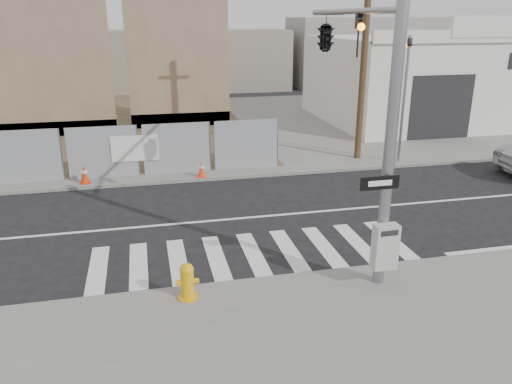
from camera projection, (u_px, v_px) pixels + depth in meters
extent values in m
plane|color=black|center=(236.00, 219.00, 15.66)|extent=(100.00, 100.00, 0.00)
cube|color=slate|center=(190.00, 127.00, 28.52)|extent=(50.00, 20.00, 0.12)
cylinder|color=gray|center=(391.00, 135.00, 10.57)|extent=(0.26, 0.26, 7.00)
cylinder|color=gray|center=(350.00, 11.00, 12.14)|extent=(0.14, 5.20, 0.14)
cube|color=#B2B2AF|center=(385.00, 247.00, 11.12)|extent=(0.55, 0.30, 1.05)
cube|color=black|center=(380.00, 183.00, 10.70)|extent=(0.90, 0.03, 0.30)
cube|color=silver|center=(380.00, 183.00, 10.69)|extent=(0.55, 0.01, 0.12)
imported|color=black|center=(359.00, 36.00, 11.77)|extent=(0.16, 0.20, 1.00)
imported|color=black|center=(326.00, 33.00, 13.79)|extent=(0.53, 2.48, 1.00)
cylinder|color=gray|center=(404.00, 101.00, 20.68)|extent=(0.12, 0.12, 5.20)
imported|color=black|center=(410.00, 38.00, 19.85)|extent=(0.16, 0.20, 1.00)
cube|color=#7B5F49|center=(48.00, 57.00, 24.79)|extent=(6.00, 0.50, 8.00)
cube|color=#7B5F49|center=(59.00, 127.00, 26.35)|extent=(6.00, 1.30, 0.80)
cube|color=#7B5F49|center=(178.00, 54.00, 27.07)|extent=(5.50, 0.50, 8.00)
cube|color=#7B5F49|center=(181.00, 118.00, 28.63)|extent=(5.50, 1.30, 0.80)
cube|color=silver|center=(425.00, 79.00, 29.73)|extent=(12.00, 10.00, 4.80)
cube|color=silver|center=(486.00, 36.00, 24.27)|extent=(12.00, 0.30, 0.60)
cube|color=silver|center=(488.00, 26.00, 24.08)|extent=(4.00, 0.30, 1.00)
cube|color=black|center=(441.00, 107.00, 24.96)|extent=(3.40, 0.06, 3.20)
cylinder|color=brown|center=(365.00, 40.00, 20.39)|extent=(0.28, 0.28, 10.00)
cylinder|color=#E7A20C|center=(188.00, 297.00, 11.02)|extent=(0.53, 0.53, 0.04)
cylinder|color=#E7A20C|center=(187.00, 284.00, 10.92)|extent=(0.35, 0.35, 0.66)
sphere|color=#E7A20C|center=(187.00, 270.00, 10.80)|extent=(0.31, 0.31, 0.31)
cylinder|color=#E7A20C|center=(179.00, 283.00, 10.86)|extent=(0.18, 0.15, 0.12)
cylinder|color=#E7A20C|center=(195.00, 281.00, 10.94)|extent=(0.18, 0.15, 0.12)
cube|color=red|center=(85.00, 183.00, 18.65)|extent=(0.37, 0.37, 0.03)
cone|color=red|center=(84.00, 174.00, 18.54)|extent=(0.33, 0.33, 0.69)
cylinder|color=silver|center=(84.00, 172.00, 18.51)|extent=(0.27, 0.27, 0.08)
cube|color=#FA3E0D|center=(202.00, 177.00, 19.38)|extent=(0.36, 0.36, 0.03)
cone|color=#FA3E0D|center=(201.00, 169.00, 19.29)|extent=(0.32, 0.32, 0.62)
cylinder|color=silver|center=(201.00, 167.00, 19.26)|extent=(0.24, 0.24, 0.07)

